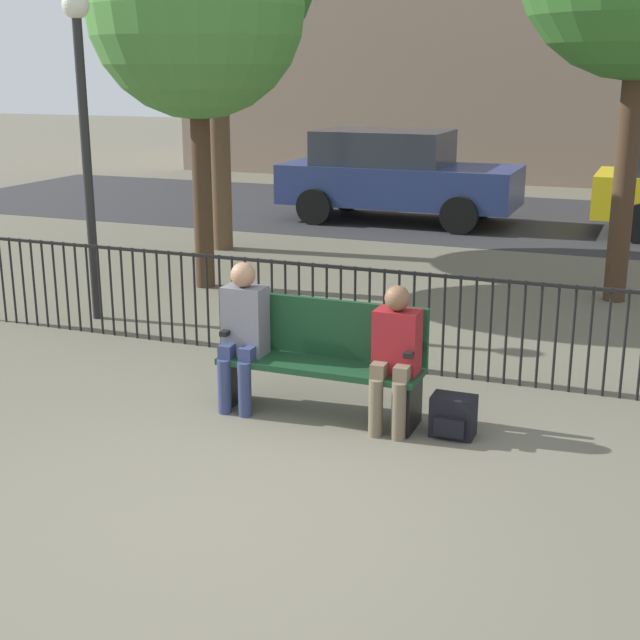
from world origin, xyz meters
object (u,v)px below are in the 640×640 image
object	(u,v)px
parked_car_0	(395,175)
lamp_post	(83,107)
tree_2	(196,9)
seated_person_0	(243,328)
park_bench	(324,355)
backpack	(453,417)
seated_person_1	(395,351)

from	to	relation	value
parked_car_0	lamp_post	bearing A→B (deg)	-99.11
tree_2	parked_car_0	size ratio (longest dim) A/B	1.11
tree_2	parked_car_0	bearing A→B (deg)	82.11
seated_person_0	park_bench	bearing A→B (deg)	11.09
seated_person_0	backpack	size ratio (longest dim) A/B	3.67
parked_car_0	backpack	bearing A→B (deg)	-70.56
park_bench	backpack	xyz separation A→B (m)	(1.09, -0.09, -0.33)
backpack	tree_2	size ratio (longest dim) A/B	0.07
park_bench	seated_person_1	bearing A→B (deg)	-11.84
seated_person_0	parked_car_0	bearing A→B (deg)	99.36
lamp_post	tree_2	bearing A→B (deg)	77.01
seated_person_1	lamp_post	distance (m)	4.71
seated_person_1	parked_car_0	bearing A→B (deg)	106.81
park_bench	seated_person_0	size ratio (longest dim) A/B	1.36
seated_person_0	seated_person_1	bearing A→B (deg)	-0.20
seated_person_1	lamp_post	xyz separation A→B (m)	(-4.01, 1.85, 1.67)
park_bench	seated_person_0	distance (m)	0.69
seated_person_0	backpack	world-z (taller)	seated_person_0
parked_car_0	tree_2	bearing A→B (deg)	-97.89
seated_person_1	tree_2	distance (m)	5.78
backpack	lamp_post	size ratio (longest dim) A/B	0.10
seated_person_0	parked_car_0	size ratio (longest dim) A/B	0.29
lamp_post	park_bench	bearing A→B (deg)	-26.92
park_bench	backpack	size ratio (longest dim) A/B	4.97
tree_2	lamp_post	size ratio (longest dim) A/B	1.36
park_bench	backpack	world-z (taller)	park_bench
tree_2	lamp_post	bearing A→B (deg)	-102.99
seated_person_1	backpack	distance (m)	0.66
backpack	parked_car_0	xyz separation A→B (m)	(-3.27, 9.26, 0.69)
backpack	lamp_post	xyz separation A→B (m)	(-4.46, 1.80, 2.14)
park_bench	lamp_post	xyz separation A→B (m)	(-3.38, 1.71, 1.81)
backpack	tree_2	world-z (taller)	tree_2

